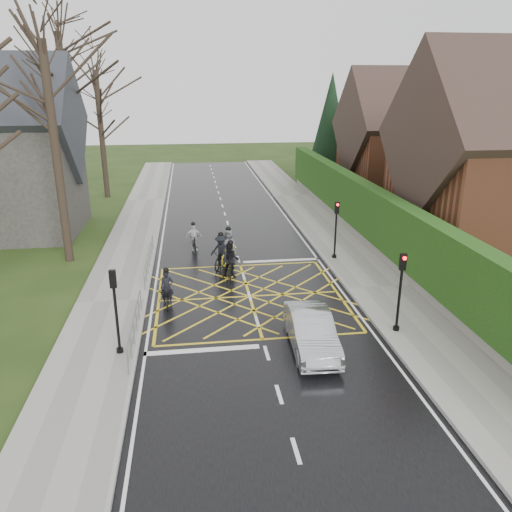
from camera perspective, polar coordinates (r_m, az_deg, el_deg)
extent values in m
plane|color=black|center=(22.37, -0.74, -4.64)|extent=(120.00, 120.00, 0.00)
cube|color=black|center=(22.36, -0.74, -4.63)|extent=(9.00, 80.00, 0.01)
cube|color=gray|center=(23.75, 13.81, -3.57)|extent=(3.00, 80.00, 0.15)
cube|color=gray|center=(22.49, -16.16, -5.10)|extent=(3.00, 80.00, 0.15)
cube|color=slate|center=(29.52, 12.92, 1.58)|extent=(0.50, 38.00, 0.70)
cube|color=#0F380F|center=(29.06, 13.17, 4.87)|extent=(0.90, 38.00, 2.80)
cube|color=brown|center=(30.33, 27.23, 6.07)|extent=(11.00, 9.00, 6.50)
cube|color=brown|center=(42.42, 16.62, 10.22)|extent=(9.00, 8.00, 6.00)
cube|color=#33241E|center=(42.11, 17.01, 14.11)|extent=(9.80, 8.80, 8.80)
cube|color=brown|center=(43.17, 20.77, 17.30)|extent=(0.70, 0.70, 1.60)
cylinder|color=black|center=(48.89, 8.24, 9.05)|extent=(0.50, 0.50, 1.20)
cone|color=black|center=(48.33, 8.49, 14.19)|extent=(4.60, 4.60, 10.00)
cube|color=#2D2B28|center=(34.61, -26.44, 8.00)|extent=(8.00, 7.00, 7.00)
cylinder|color=black|center=(27.35, -21.83, 10.42)|extent=(0.44, 0.44, 11.00)
cylinder|color=black|center=(35.27, -20.54, 13.07)|extent=(0.44, 0.44, 12.00)
cylinder|color=black|center=(43.06, -17.22, 12.98)|extent=(0.44, 0.44, 10.00)
cylinder|color=slate|center=(18.77, -13.75, -6.75)|extent=(0.05, 5.00, 0.05)
cylinder|color=slate|center=(18.96, -13.65, -7.98)|extent=(0.04, 5.00, 0.04)
cylinder|color=slate|center=(16.81, -14.43, -11.99)|extent=(0.04, 0.04, 1.00)
cylinder|color=slate|center=(21.23, -13.01, -5.04)|extent=(0.04, 0.04, 1.00)
cylinder|color=slate|center=(25.71, -12.19, 0.52)|extent=(0.05, 6.00, 0.05)
cylinder|color=slate|center=(25.85, -12.12, -0.42)|extent=(0.04, 6.00, 0.04)
cylinder|color=slate|center=(23.07, -12.61, -3.02)|extent=(0.04, 0.04, 1.00)
cylinder|color=slate|center=(28.70, -11.71, 1.47)|extent=(0.04, 0.04, 1.00)
cylinder|color=black|center=(26.73, 9.07, 2.57)|extent=(0.10, 0.10, 3.00)
cylinder|color=black|center=(27.14, 8.92, -0.17)|extent=(0.24, 0.24, 0.30)
cube|color=black|center=(26.37, 9.23, 5.48)|extent=(0.22, 0.16, 0.62)
sphere|color=#FF0C0C|center=(26.22, 9.33, 5.80)|extent=(0.14, 0.14, 0.14)
cylinder|color=black|center=(19.32, 16.05, -4.56)|extent=(0.10, 0.10, 3.00)
cylinder|color=black|center=(19.88, 15.70, -8.13)|extent=(0.24, 0.24, 0.30)
cube|color=black|center=(18.82, 16.44, -0.65)|extent=(0.22, 0.16, 0.62)
sphere|color=#FF0C0C|center=(18.66, 16.64, -0.26)|extent=(0.14, 0.14, 0.14)
cylinder|color=black|center=(17.72, -15.64, -6.74)|extent=(0.10, 0.10, 3.00)
cylinder|color=black|center=(18.33, -15.26, -10.54)|extent=(0.24, 0.24, 0.30)
cube|color=black|center=(17.17, -16.06, -2.53)|extent=(0.22, 0.16, 0.62)
sphere|color=#FF0C0C|center=(17.22, -16.06, -1.82)|extent=(0.14, 0.14, 0.14)
imported|color=black|center=(21.67, -10.10, -4.45)|extent=(0.66, 1.76, 0.91)
imported|color=black|center=(21.63, -10.14, -3.57)|extent=(0.58, 0.39, 1.55)
sphere|color=black|center=(21.34, -10.26, -1.60)|extent=(0.24, 0.24, 0.24)
imported|color=black|center=(24.27, -2.88, -1.24)|extent=(0.80, 1.97, 1.15)
imported|color=black|center=(24.26, -2.91, -0.49)|extent=(0.94, 0.78, 1.76)
sphere|color=black|center=(23.98, -2.95, 1.53)|extent=(0.28, 0.28, 0.28)
imported|color=black|center=(25.74, -3.97, -0.21)|extent=(1.36, 2.04, 1.02)
imported|color=black|center=(25.72, -4.01, 0.61)|extent=(1.27, 1.02, 1.72)
sphere|color=black|center=(25.45, -4.05, 2.49)|extent=(0.27, 0.27, 0.27)
imported|color=black|center=(28.41, -7.11, 1.55)|extent=(0.65, 1.71, 1.00)
imported|color=silver|center=(28.43, -7.13, 2.13)|extent=(0.93, 0.47, 1.54)
sphere|color=black|center=(28.21, -7.20, 3.65)|extent=(0.24, 0.24, 0.24)
imported|color=yellow|center=(26.44, -3.12, 0.38)|extent=(1.46, 2.11, 1.05)
imported|color=#4C4E53|center=(26.42, -3.16, 1.20)|extent=(1.03, 0.88, 1.78)
sphere|color=black|center=(26.15, -3.19, 3.10)|extent=(0.28, 0.28, 0.28)
imported|color=#ACAEB3|center=(18.02, 6.34, -8.55)|extent=(1.60, 4.18, 1.36)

